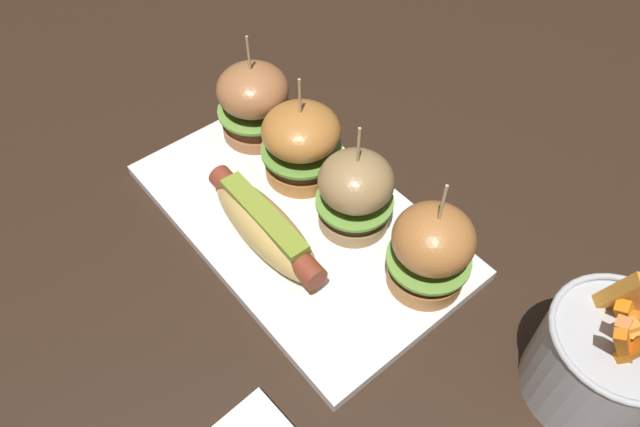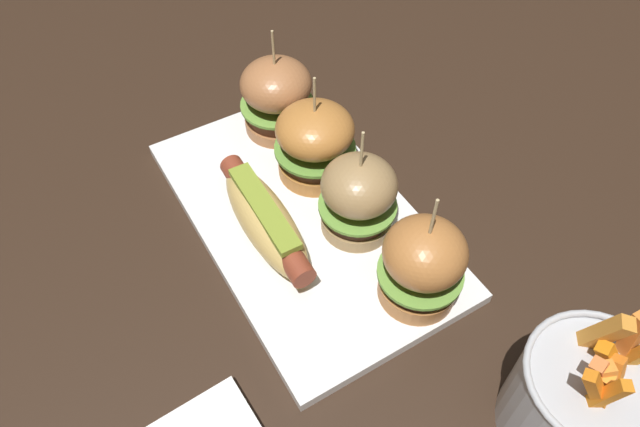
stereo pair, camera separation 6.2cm
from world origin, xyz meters
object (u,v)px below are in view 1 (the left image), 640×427
(platter_main, at_px, (298,219))
(slider_far_left, at_px, (254,102))
(hot_dog, at_px, (265,226))
(slider_center_right, at_px, (355,192))
(slider_center_left, at_px, (301,143))
(fries_bucket, at_px, (603,360))
(slider_far_right, at_px, (431,250))

(platter_main, bearing_deg, slider_far_left, 162.20)
(platter_main, xyz_separation_m, hot_dog, (0.01, -0.05, 0.03))
(platter_main, relative_size, hot_dog, 2.12)
(platter_main, distance_m, slider_center_right, 0.09)
(platter_main, distance_m, hot_dog, 0.06)
(slider_center_left, xyz_separation_m, fries_bucket, (0.38, 0.04, -0.01))
(platter_main, distance_m, slider_center_left, 0.09)
(hot_dog, xyz_separation_m, fries_bucket, (0.33, 0.13, 0.02))
(hot_dog, bearing_deg, slider_center_right, 66.06)
(platter_main, relative_size, fries_bucket, 2.64)
(slider_far_left, xyz_separation_m, slider_center_right, (0.19, -0.00, -0.00))
(slider_far_right, bearing_deg, slider_far_left, -179.74)
(slider_far_right, bearing_deg, fries_bucket, 11.59)
(hot_dog, distance_m, slider_far_right, 0.18)
(slider_far_left, relative_size, slider_center_right, 1.02)
(slider_center_left, distance_m, slider_far_right, 0.21)
(fries_bucket, bearing_deg, slider_center_right, -171.86)
(platter_main, bearing_deg, slider_center_right, 42.99)
(platter_main, relative_size, slider_center_right, 2.79)
(platter_main, bearing_deg, slider_center_left, 137.34)
(hot_dog, height_order, slider_far_left, slider_far_left)
(slider_center_left, height_order, slider_far_right, slider_far_right)
(hot_dog, distance_m, slider_far_left, 0.18)
(slider_far_left, bearing_deg, hot_dog, -32.57)
(slider_far_left, height_order, slider_center_right, slider_far_left)
(slider_center_right, xyz_separation_m, fries_bucket, (0.28, 0.04, -0.01))
(hot_dog, height_order, slider_center_left, slider_center_left)
(slider_far_right, distance_m, fries_bucket, 0.18)
(slider_center_right, bearing_deg, fries_bucket, 8.14)
(platter_main, height_order, slider_far_left, slider_far_left)
(platter_main, height_order, slider_center_left, slider_center_left)
(platter_main, xyz_separation_m, slider_far_right, (0.15, 0.05, 0.06))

